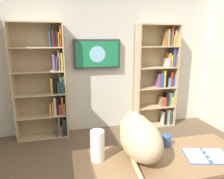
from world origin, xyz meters
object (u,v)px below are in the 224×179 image
(desk, at_px, (164,174))
(coffee_mug, at_px, (166,141))
(open_binder, at_px, (206,156))
(cat, at_px, (139,136))
(bookshelf_left, at_px, (160,78))
(wall_mounted_tv, at_px, (97,54))
(paper_towel_roll, at_px, (97,145))
(bookshelf_right, at_px, (47,84))

(desk, bearing_deg, coffee_mug, -120.42)
(open_binder, bearing_deg, cat, -17.24)
(cat, xyz_separation_m, coffee_mug, (-0.30, -0.08, -0.12))
(open_binder, bearing_deg, coffee_mug, -46.82)
(desk, bearing_deg, bookshelf_left, -115.62)
(wall_mounted_tv, bearing_deg, bookshelf_left, 176.01)
(open_binder, height_order, paper_towel_roll, paper_towel_roll)
(bookshelf_right, xyz_separation_m, cat, (-0.85, 2.17, -0.01))
(desk, bearing_deg, paper_towel_roll, -14.26)
(bookshelf_left, relative_size, bookshelf_right, 1.00)
(coffee_mug, bearing_deg, open_binder, 133.18)
(cat, bearing_deg, coffee_mug, -164.55)
(bookshelf_left, xyz_separation_m, cat, (1.27, 2.17, -0.03))
(desk, height_order, cat, cat)
(coffee_mug, bearing_deg, bookshelf_left, -115.13)
(paper_towel_roll, distance_m, coffee_mug, 0.64)
(bookshelf_right, bearing_deg, paper_towel_roll, 103.26)
(wall_mounted_tv, distance_m, cat, 2.31)
(paper_towel_roll, bearing_deg, bookshelf_right, -76.74)
(desk, bearing_deg, bookshelf_right, -65.91)
(cat, height_order, coffee_mug, cat)
(bookshelf_right, bearing_deg, coffee_mug, 118.68)
(wall_mounted_tv, bearing_deg, open_binder, 101.04)
(open_binder, xyz_separation_m, coffee_mug, (0.23, -0.24, 0.04))
(bookshelf_left, relative_size, paper_towel_roll, 8.04)
(bookshelf_right, distance_m, paper_towel_roll, 2.22)
(cat, distance_m, paper_towel_roll, 0.34)
(coffee_mug, bearing_deg, wall_mounted_tv, -83.66)
(bookshelf_right, relative_size, desk, 1.39)
(cat, distance_m, coffee_mug, 0.33)
(wall_mounted_tv, relative_size, coffee_mug, 8.79)
(coffee_mug, bearing_deg, desk, 59.58)
(bookshelf_left, height_order, paper_towel_roll, bookshelf_left)
(wall_mounted_tv, xyz_separation_m, open_binder, (-0.47, 2.41, -0.67))
(bookshelf_right, height_order, paper_towel_roll, bookshelf_right)
(desk, xyz_separation_m, paper_towel_roll, (0.51, -0.13, 0.25))
(bookshelf_left, height_order, cat, bookshelf_left)
(open_binder, relative_size, coffee_mug, 3.93)
(bookshelf_left, relative_size, desk, 1.39)
(paper_towel_roll, bearing_deg, open_binder, 168.60)
(open_binder, height_order, coffee_mug, coffee_mug)
(open_binder, bearing_deg, bookshelf_left, -107.80)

